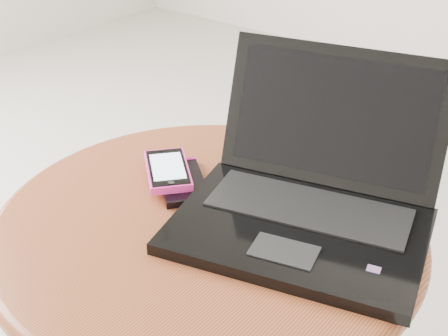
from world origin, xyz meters
The scene contains 4 objects.
table centered at (0.03, -0.03, 0.39)m, with size 0.63×0.63×0.50m.
laptop centered at (0.15, 0.06, 0.54)m, with size 0.40×0.39×0.21m.
phone_black centered at (-0.06, 0.02, 0.50)m, with size 0.14×0.13×0.01m.
phone_pink centered at (-0.09, 0.01, 0.52)m, with size 0.13×0.13×0.01m.
Camera 1 is at (0.51, -0.61, 1.02)m, focal length 50.40 mm.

